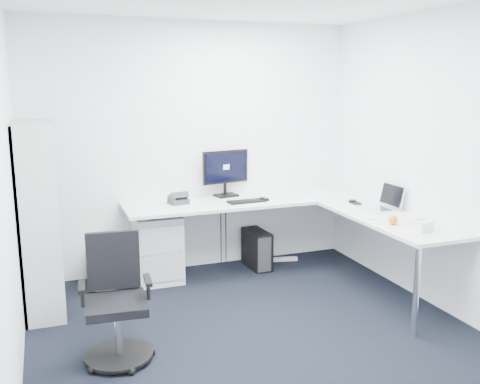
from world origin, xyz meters
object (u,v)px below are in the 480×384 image
object	(u,v)px
monitor	(226,173)
task_chair	(116,301)
bookshelf	(39,218)
laptop	(374,197)
l_desk	(264,244)

from	to	relation	value
monitor	task_chair	bearing A→B (deg)	-139.70
bookshelf	laptop	xyz separation A→B (m)	(3.13, -0.57, 0.08)
bookshelf	laptop	size ratio (longest dim) A/B	4.72
task_chair	l_desk	bearing A→B (deg)	39.18
task_chair	laptop	distance (m)	2.75
l_desk	bookshelf	distance (m)	2.22
l_desk	monitor	xyz separation A→B (m)	(-0.22, 0.59, 0.67)
bookshelf	monitor	world-z (taller)	bookshelf
bookshelf	laptop	distance (m)	3.19
l_desk	laptop	size ratio (longest dim) A/B	7.58
l_desk	task_chair	xyz separation A→B (m)	(-1.67, -1.15, 0.07)
laptop	task_chair	bearing A→B (deg)	-167.10
laptop	monitor	bearing A→B (deg)	135.98
bookshelf	task_chair	world-z (taller)	bookshelf
monitor	laptop	distance (m)	1.62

